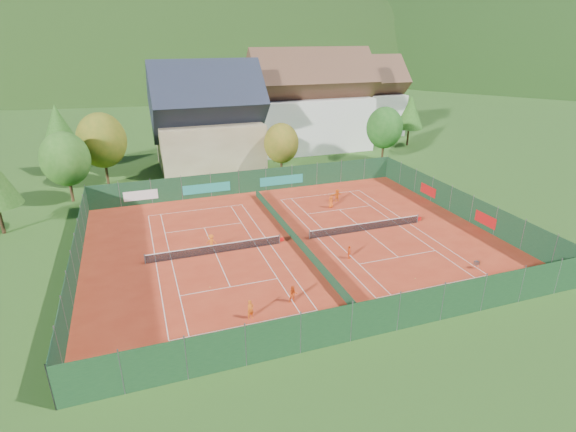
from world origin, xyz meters
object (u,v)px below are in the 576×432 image
Objects in this scene: player_left_far at (211,242)px; ball_hopper at (476,263)px; player_right_near at (349,252)px; hotel_block_a at (310,107)px; hotel_block_b at (360,101)px; player_left_mid at (293,294)px; player_right_far_b at (337,195)px; chalet at (208,124)px; player_left_near at (250,310)px; player_right_far_a at (331,202)px.

ball_hopper is at bearing 165.84° from player_left_far.
player_left_far is 1.19× the size of player_right_near.
hotel_block_b is (14.00, 8.00, -0.76)m from hotel_block_a.
player_left_mid is 0.93× the size of player_right_far_b.
hotel_block_b reaches higher than ball_hopper.
player_right_far_b is at bearing -121.15° from hotel_block_b.
chalet is 40.69m from player_left_mid.
player_left_near reaches higher than player_right_near.
hotel_block_b is at bearing -1.99° from player_right_near.
hotel_block_b is 11.01× the size of player_right_far_b.
ball_hopper is 11.22m from player_right_near.
hotel_block_b is 11.89× the size of player_left_mid.
chalet reaches higher than hotel_block_b.
chalet reaches higher than player_left_mid.
ball_hopper is 18.94m from player_right_far_a.
chalet is 12.58× the size of player_right_near.
player_right_near is at bearing 166.30° from player_left_far.
player_left_mid reaches higher than player_right_near.
ball_hopper is 0.53× the size of player_right_far_a.
chalet is at bearing 99.66° from player_left_mid.
player_left_mid is (-0.88, -40.25, -5.90)m from chalet.
player_right_near is 15.24m from player_right_far_b.
chalet is 10.64× the size of player_right_far_a.
ball_hopper is at bearing -68.06° from chalet.
player_left_far is (-5.15, -28.88, -5.86)m from chalet.
chalet is 35.85m from hotel_block_b.
player_right_near reaches higher than ball_hopper.
chalet is 41.88m from player_left_near.
hotel_block_b is 43.40m from player_right_far_a.
player_right_far_a is (3.84, 12.53, 0.12)m from player_right_near.
player_left_near is at bearing 107.17° from player_left_far.
player_right_far_b reaches higher than ball_hopper.
hotel_block_a is (19.00, 6.00, 0.76)m from chalet.
player_left_mid is at bearing -121.99° from hotel_block_b.
ball_hopper is at bearing -92.65° from player_right_near.
player_left_near is 1.05× the size of player_left_mid.
player_right_far_a is (14.89, 18.66, -0.00)m from player_left_near.
player_left_far is (-4.27, 11.37, 0.04)m from player_left_mid.
player_left_far is at bearing 8.76° from player_right_far_a.
player_right_far_b reaches higher than player_right_near.
player_left_far is 18.88m from player_right_far_b.
player_left_far is (-24.15, -34.88, -6.62)m from hotel_block_a.
chalet reaches higher than player_right_near.
player_left_near is at bearing -96.28° from chalet.
player_left_far is at bearing -100.11° from chalet.
player_left_mid is 12.14m from player_left_far.
player_right_near is (11.05, 6.13, -0.12)m from player_left_near.
player_right_far_b is (-4.38, 19.68, 0.23)m from ball_hopper.
ball_hopper is 20.16m from player_right_far_b.
player_left_near is at bearing 46.49° from player_right_far_b.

